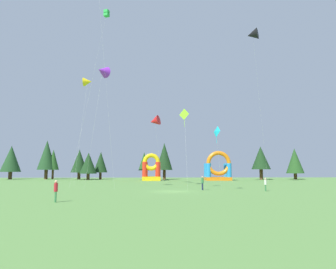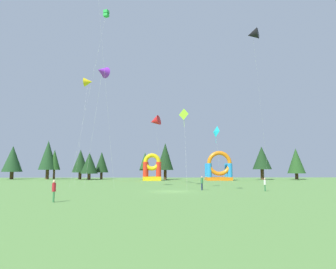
# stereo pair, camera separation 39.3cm
# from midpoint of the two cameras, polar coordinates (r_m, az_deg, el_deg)

# --- Properties ---
(ground_plane) EXTENTS (120.00, 120.00, 0.00)m
(ground_plane) POSITION_cam_midpoint_polar(r_m,az_deg,el_deg) (38.86, 0.85, -10.54)
(ground_plane) COLOR #5B8C42
(kite_cyan_diamond) EXTENTS (1.55, 3.32, 8.15)m
(kite_cyan_diamond) POSITION_cam_midpoint_polar(r_m,az_deg,el_deg) (40.51, 9.07, 0.44)
(kite_cyan_diamond) COLOR #19B7CC
(kite_cyan_diamond) RESTS_ON ground_plane
(kite_green_box) EXTENTS (5.69, 2.48, 26.58)m
(kite_green_box) POSITION_cam_midpoint_polar(r_m,az_deg,el_deg) (50.46, -11.21, 21.07)
(kite_green_box) COLOR green
(kite_green_box) RESTS_ON ground_plane
(kite_yellow_delta) EXTENTS (1.89, 8.58, 22.36)m
(kite_yellow_delta) POSITION_cam_midpoint_polar(r_m,az_deg,el_deg) (68.87, -14.46, 9.43)
(kite_yellow_delta) COLOR yellow
(kite_yellow_delta) RESTS_ON ground_plane
(kite_lime_diamond) EXTENTS (1.06, 2.20, 11.14)m
(kite_lime_diamond) POSITION_cam_midpoint_polar(r_m,az_deg,el_deg) (44.55, 3.32, 3.57)
(kite_lime_diamond) COLOR #8CD826
(kite_lime_diamond) RESTS_ON ground_plane
(kite_red_delta) EXTENTS (3.01, 5.47, 13.00)m
(kite_red_delta) POSITION_cam_midpoint_polar(r_m,az_deg,el_deg) (58.79, -2.27, 2.50)
(kite_red_delta) COLOR red
(kite_red_delta) RESTS_ON ground_plane
(kite_black_delta) EXTENTS (7.17, 11.90, 28.98)m
(kite_black_delta) POSITION_cam_midpoint_polar(r_m,az_deg,el_deg) (62.46, 15.68, 17.49)
(kite_black_delta) COLOR black
(kite_black_delta) RESTS_ON ground_plane
(kite_purple_delta) EXTENTS (3.66, 3.06, 17.52)m
(kite_purple_delta) POSITION_cam_midpoint_polar(r_m,az_deg,el_deg) (45.56, -11.90, 11.44)
(kite_purple_delta) COLOR purple
(kite_purple_delta) RESTS_ON ground_plane
(person_left_edge) EXTENTS (0.30, 0.30, 1.67)m
(person_left_edge) POSITION_cam_midpoint_polar(r_m,az_deg,el_deg) (40.96, 17.84, -8.63)
(person_left_edge) COLOR #33723F
(person_left_edge) RESTS_ON ground_plane
(person_far_side) EXTENTS (0.44, 0.44, 1.83)m
(person_far_side) POSITION_cam_midpoint_polar(r_m,az_deg,el_deg) (41.38, 6.58, -8.73)
(person_far_side) COLOR navy
(person_far_side) RESTS_ON ground_plane
(person_near_camera) EXTENTS (0.43, 0.43, 1.85)m
(person_near_camera) POSITION_cam_midpoint_polar(r_m,az_deg,el_deg) (28.10, -20.07, -9.51)
(person_near_camera) COLOR #33723F
(person_near_camera) RESTS_ON ground_plane
(inflatable_red_slide) EXTENTS (4.30, 4.57, 6.42)m
(inflatable_red_slide) POSITION_cam_midpoint_polar(r_m,az_deg,el_deg) (73.69, -2.81, -6.68)
(inflatable_red_slide) COLOR yellow
(inflatable_red_slide) RESTS_ON ground_plane
(inflatable_blue_arch) EXTENTS (6.12, 4.24, 7.04)m
(inflatable_blue_arch) POSITION_cam_midpoint_polar(r_m,az_deg,el_deg) (75.20, 9.58, -6.44)
(inflatable_blue_arch) COLOR orange
(inflatable_blue_arch) RESTS_ON ground_plane
(tree_row_0) EXTENTS (5.20, 5.20, 8.94)m
(tree_row_0) POSITION_cam_midpoint_polar(r_m,az_deg,el_deg) (92.32, -26.82, -4.07)
(tree_row_0) COLOR #4C331E
(tree_row_0) RESTS_ON ground_plane
(tree_row_1) EXTENTS (4.80, 4.80, 10.44)m
(tree_row_1) POSITION_cam_midpoint_polar(r_m,az_deg,el_deg) (89.20, -21.28, -3.61)
(tree_row_1) COLOR #4C331E
(tree_row_1) RESTS_ON ground_plane
(tree_row_2) EXTENTS (3.12, 3.12, 8.00)m
(tree_row_2) POSITION_cam_midpoint_polar(r_m,az_deg,el_deg) (88.94, -20.23, -4.45)
(tree_row_2) COLOR #4C331E
(tree_row_2) RESTS_ON ground_plane
(tree_row_3) EXTENTS (4.37, 4.37, 7.94)m
(tree_row_3) POSITION_cam_midpoint_polar(r_m,az_deg,el_deg) (85.54, -15.84, -4.77)
(tree_row_3) COLOR #4C331E
(tree_row_3) RESTS_ON ground_plane
(tree_row_4) EXTENTS (4.32, 4.32, 6.95)m
(tree_row_4) POSITION_cam_midpoint_polar(r_m,az_deg,el_deg) (81.27, -14.27, -5.18)
(tree_row_4) COLOR #4C331E
(tree_row_4) RESTS_ON ground_plane
(tree_row_5) EXTENTS (3.65, 3.65, 7.33)m
(tree_row_5) POSITION_cam_midpoint_polar(r_m,az_deg,el_deg) (84.46, -12.10, -5.06)
(tree_row_5) COLOR #4C331E
(tree_row_5) RESTS_ON ground_plane
(tree_row_6) EXTENTS (2.95, 2.95, 6.98)m
(tree_row_6) POSITION_cam_midpoint_polar(r_m,az_deg,el_deg) (79.55, -4.17, -5.06)
(tree_row_6) COLOR #4C331E
(tree_row_6) RESTS_ON ground_plane
(tree_row_7) EXTENTS (4.27, 4.27, 9.53)m
(tree_row_7) POSITION_cam_midpoint_polar(r_m,az_deg,el_deg) (80.62, -0.38, -4.14)
(tree_row_7) COLOR #4C331E
(tree_row_7) RESTS_ON ground_plane
(tree_row_8) EXTENTS (4.83, 4.83, 8.59)m
(tree_row_8) POSITION_cam_midpoint_polar(r_m,az_deg,el_deg) (83.42, 17.16, -4.20)
(tree_row_8) COLOR #4C331E
(tree_row_8) RESTS_ON ground_plane
(tree_row_9) EXTENTS (4.58, 4.58, 8.23)m
(tree_row_9) POSITION_cam_midpoint_polar(r_m,az_deg,el_deg) (88.49, 22.82, -4.54)
(tree_row_9) COLOR #4C331E
(tree_row_9) RESTS_ON ground_plane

